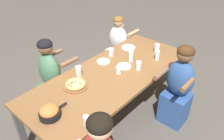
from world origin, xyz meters
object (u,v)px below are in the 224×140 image
empty_plate_a (124,66)px  cocktail_glass_blue (119,71)px  drinking_glass_d (157,49)px  pizza_board_main (76,85)px  drinking_glass_e (131,57)px  drinking_glass_g (79,72)px  drinking_glass_a (111,53)px  diner_far_right (118,48)px  drinking_glass_f (139,66)px  diner_far_midleft (52,82)px  drinking_glass_c (157,56)px  empty_plate_c (128,47)px  drinking_glass_b (86,121)px  diner_near_midright (178,89)px  empty_plate_b (103,61)px  skillet_bowl (50,112)px

empty_plate_a → cocktail_glass_blue: 0.18m
empty_plate_a → drinking_glass_d: (0.63, -0.12, 0.05)m
pizza_board_main → drinking_glass_e: 0.90m
drinking_glass_g → drinking_glass_a: bearing=3.3°
cocktail_glass_blue → diner_far_right: 1.23m
cocktail_glass_blue → drinking_glass_a: (0.28, 0.37, 0.01)m
drinking_glass_f → diner_far_midleft: size_ratio=0.10×
drinking_glass_f → drinking_glass_c: bearing=-8.2°
diner_far_midleft → empty_plate_a: bearing=43.9°
cocktail_glass_blue → drinking_glass_e: (0.34, 0.06, 0.03)m
drinking_glass_d → drinking_glass_f: bearing=-174.0°
empty_plate_c → drinking_glass_b: 1.66m
drinking_glass_g → pizza_board_main: bearing=-142.1°
drinking_glass_e → empty_plate_c: bearing=41.6°
drinking_glass_e → diner_far_right: bearing=50.5°
cocktail_glass_blue → diner_near_midright: 0.82m
diner_near_midright → diner_far_right: bearing=-18.5°
drinking_glass_c → drinking_glass_g: size_ratio=0.96×
drinking_glass_f → empty_plate_a: bearing=112.9°
drinking_glass_g → diner_far_right: diner_far_right is taller
empty_plate_b → drinking_glass_a: size_ratio=1.63×
drinking_glass_d → drinking_glass_f: size_ratio=1.20×
pizza_board_main → drinking_glass_d: 1.38m
empty_plate_c → diner_far_right: bearing=57.6°
empty_plate_a → drinking_glass_c: 0.51m
empty_plate_b → empty_plate_a: bearing=-72.8°
drinking_glass_f → diner_near_midright: 0.60m
diner_near_midright → diner_far_right: diner_near_midright is taller
drinking_glass_d → empty_plate_a: bearing=169.2°
cocktail_glass_blue → drinking_glass_g: drinking_glass_g is taller
drinking_glass_a → drinking_glass_f: bearing=-93.9°
drinking_glass_a → drinking_glass_b: bearing=-148.7°
diner_near_midright → drinking_glass_a: bearing=9.3°
empty_plate_b → drinking_glass_c: drinking_glass_c is taller
drinking_glass_c → empty_plate_b: bearing=135.7°
pizza_board_main → skillet_bowl: skillet_bowl is taller
drinking_glass_a → pizza_board_main: bearing=-168.3°
empty_plate_b → diner_far_midleft: (-0.60, 0.42, -0.22)m
cocktail_glass_blue → drinking_glass_b: cocktail_glass_blue is taller
drinking_glass_c → drinking_glass_b: bearing=-174.7°
drinking_glass_d → empty_plate_c: bearing=110.8°
skillet_bowl → cocktail_glass_blue: (1.03, -0.02, -0.02)m
cocktail_glass_blue → drinking_glass_d: 0.81m
drinking_glass_d → drinking_glass_g: drinking_glass_g is taller
skillet_bowl → empty_plate_b: size_ratio=1.68×
drinking_glass_f → pizza_board_main: bearing=157.0°
drinking_glass_b → drinking_glass_d: 1.69m
skillet_bowl → drinking_glass_b: 0.38m
empty_plate_b → drinking_glass_d: drinking_glass_d is taller
empty_plate_a → drinking_glass_e: (0.17, 0.02, 0.07)m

